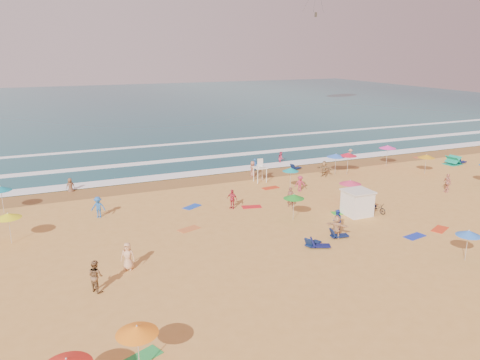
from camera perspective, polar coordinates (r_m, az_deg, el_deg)
name	(u,v)px	position (r m, az deg, el deg)	size (l,w,h in m)	color
ground	(290,212)	(40.18, 6.10, -3.88)	(220.00, 220.00, 0.00)	gold
ocean	(122,106)	(119.17, -14.15, 8.78)	(220.00, 140.00, 0.18)	#0C4756
wet_sand	(234,176)	(50.93, -0.74, 0.45)	(220.00, 220.00, 0.00)	olive
surf_foam	(207,159)	(58.91, -4.02, 2.61)	(200.00, 18.70, 0.05)	white
cabana	(357,203)	(40.17, 14.10, -2.77)	(2.00, 2.00, 2.00)	silver
cabana_roof	(358,191)	(39.86, 14.20, -1.33)	(2.20, 2.20, 0.12)	silver
bicycle	(377,208)	(41.27, 16.41, -3.28)	(0.58, 1.66, 0.87)	black
lifeguard_stand	(260,172)	(48.56, 2.46, 0.95)	(1.20, 1.20, 2.10)	white
beach_umbrellas	(323,184)	(41.03, 10.09, -0.52)	(60.58, 27.99, 0.80)	red
loungers	(356,207)	(41.74, 13.93, -3.26)	(61.66, 20.91, 0.34)	#101750
towels	(283,221)	(38.08, 5.25, -4.95)	(54.17, 27.45, 0.03)	#E01C57
beachgoers	(255,194)	(42.04, 1.89, -1.73)	(42.65, 24.59, 2.15)	#A8664D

